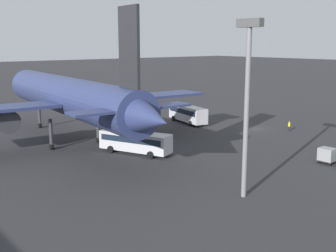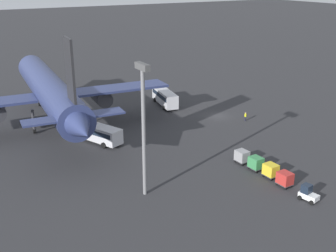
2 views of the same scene
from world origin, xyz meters
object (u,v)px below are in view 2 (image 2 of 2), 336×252
worker_person (245,117)px  shuttle_bus_far (96,131)px  airplane (50,91)px  cargo_cart_green (256,163)px  baggage_tug (308,193)px  cargo_cart_red (285,178)px  shuttle_bus_near (165,97)px  cargo_cart_yellow (271,170)px  cargo_cart_grey (242,156)px

worker_person → shuttle_bus_far: bearing=80.9°
airplane → cargo_cart_green: size_ratio=25.34×
baggage_tug → cargo_cart_green: size_ratio=1.26×
cargo_cart_red → shuttle_bus_near: bearing=-6.5°
cargo_cart_green → cargo_cart_yellow: bearing=-176.3°
shuttle_bus_far → cargo_cart_yellow: shuttle_bus_far is taller
shuttle_bus_far → shuttle_bus_near: bearing=-82.0°
worker_person → cargo_cart_red: bearing=151.1°
worker_person → cargo_cart_green: (-17.98, 13.19, 0.32)m
cargo_cart_green → cargo_cart_red: bearing=-179.9°
shuttle_bus_near → cargo_cart_grey: shuttle_bus_near is taller
shuttle_bus_near → cargo_cart_red: size_ratio=5.15×
shuttle_bus_near → baggage_tug: bearing=-175.3°
cargo_cart_green → cargo_cart_grey: size_ratio=1.00×
cargo_cart_yellow → cargo_cart_green: bearing=3.7°
baggage_tug → cargo_cart_red: bearing=-12.7°
airplane → cargo_cart_red: bearing=-147.2°
cargo_cart_red → cargo_cart_green: size_ratio=1.00×
cargo_cart_green → worker_person: bearing=-36.3°
cargo_cart_yellow → cargo_cart_grey: 5.88m
shuttle_bus_near → cargo_cart_green: size_ratio=5.15×
shuttle_bus_near → shuttle_bus_far: 24.34m
baggage_tug → cargo_cart_yellow: bearing=-13.4°
worker_person → shuttle_bus_near: bearing=26.4°
airplane → cargo_cart_grey: size_ratio=25.34×
baggage_tug → worker_person: bearing=-36.4°
airplane → cargo_cart_red: (-39.10, -20.76, -6.06)m
airplane → cargo_cart_grey: 37.11m
worker_person → cargo_cart_red: cargo_cart_red is taller
shuttle_bus_near → shuttle_bus_far: (-12.39, 20.95, -0.15)m
shuttle_bus_far → cargo_cart_green: 27.94m
cargo_cart_red → cargo_cart_yellow: same height
airplane → worker_person: airplane is taller
shuttle_bus_near → worker_person: (-17.13, -8.50, -1.09)m
baggage_tug → cargo_cart_green: (10.10, -0.11, 0.25)m
cargo_cart_yellow → airplane: bearing=30.1°
shuttle_bus_near → cargo_cart_yellow: 38.31m
baggage_tug → cargo_cart_green: baggage_tug is taller
shuttle_bus_far → worker_person: bearing=-121.8°
cargo_cart_red → cargo_cart_yellow: 2.94m
airplane → shuttle_bus_near: (1.88, -25.44, -5.29)m
worker_person → cargo_cart_green: cargo_cart_green is taller
airplane → cargo_cart_yellow: size_ratio=25.34×
shuttle_bus_near → cargo_cart_green: bearing=-176.9°
shuttle_bus_near → cargo_cart_yellow: size_ratio=5.15×
baggage_tug → worker_person: size_ratio=1.50×
shuttle_bus_far → cargo_cart_red: bearing=-173.0°
shuttle_bus_near → baggage_tug: 45.47m
baggage_tug → worker_person: (28.07, -13.30, -0.07)m
baggage_tug → cargo_cart_grey: bearing=-10.7°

